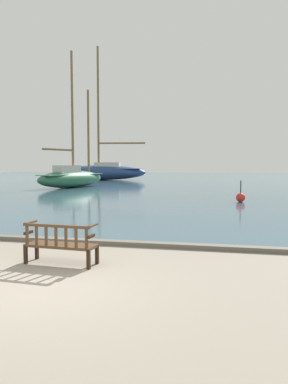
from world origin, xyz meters
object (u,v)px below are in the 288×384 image
(sailboat_outer_starboard, at_px, (101,171))
(channel_buoy, at_px, (241,197))
(park_bench, at_px, (60,243))
(sailboat_centre_channel, at_px, (72,177))

(sailboat_outer_starboard, bearing_deg, channel_buoy, -56.79)
(park_bench, xyz_separation_m, sailboat_outer_starboard, (-12.45, 39.79, 0.82))
(park_bench, bearing_deg, sailboat_outer_starboard, 107.38)
(sailboat_centre_channel, bearing_deg, channel_buoy, -34.92)
(sailboat_centre_channel, bearing_deg, park_bench, -67.47)
(park_bench, distance_m, channel_buoy, 14.67)
(sailboat_centre_channel, height_order, channel_buoy, sailboat_centre_channel)
(park_bench, bearing_deg, sailboat_centre_channel, 112.53)
(sailboat_centre_channel, bearing_deg, sailboat_outer_starboard, 98.94)
(sailboat_outer_starboard, xyz_separation_m, channel_buoy, (16.90, -25.81, -0.94))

